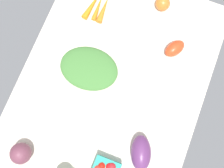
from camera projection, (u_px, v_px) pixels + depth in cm
name	position (u px, v px, depth cm)	size (l,w,h in cm)	color
tablecloth	(112.00, 85.00, 121.09)	(104.00, 76.00, 2.00)	beige
eggplant	(141.00, 153.00, 110.47)	(13.73, 7.90, 7.90)	#602F65
heirloom_tomato_orange	(163.00, 4.00, 124.43)	(6.40, 6.40, 6.40)	orange
carrot_bunch	(98.00, 7.00, 126.09)	(14.80, 9.51, 2.86)	orange
red_onion_near_basket	(21.00, 153.00, 110.19)	(8.39, 8.39, 8.39)	brown
roma_tomato	(175.00, 48.00, 120.50)	(9.28, 5.69, 5.69)	red
leafy_greens_clump	(89.00, 68.00, 119.27)	(24.68, 18.56, 4.55)	#437C38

